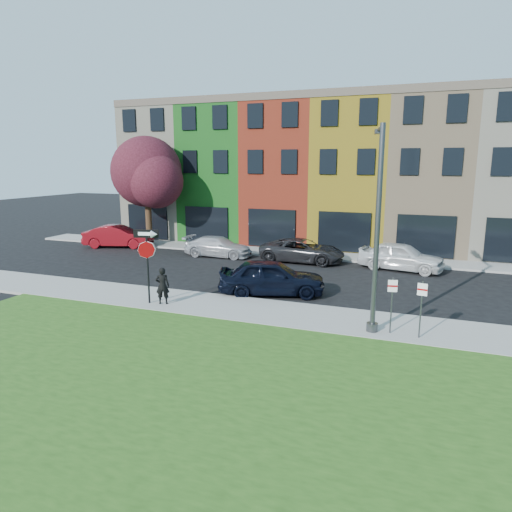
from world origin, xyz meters
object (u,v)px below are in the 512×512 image
at_px(man, 163,286).
at_px(sedan_near, 272,277).
at_px(street_lamp, 377,230).
at_px(stop_sign, 147,251).

relative_size(man, sedan_near, 0.30).
height_order(man, sedan_near, man).
height_order(sedan_near, street_lamp, street_lamp).
xyz_separation_m(stop_sign, man, (0.62, 0.11, -1.44)).
bearing_deg(sedan_near, man, 113.97).
relative_size(man, street_lamp, 0.22).
distance_m(sedan_near, street_lamp, 6.52).
bearing_deg(stop_sign, street_lamp, -14.90).
relative_size(stop_sign, street_lamp, 0.44).
distance_m(man, sedan_near, 4.96).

